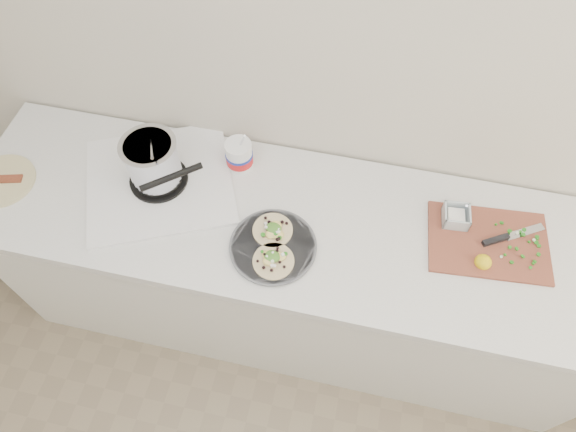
% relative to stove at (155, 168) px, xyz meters
% --- Properties ---
extents(counter, '(2.44, 0.66, 0.90)m').
position_rel_stove_xyz_m(counter, '(0.53, -0.04, -0.53)').
color(counter, silver).
rests_on(counter, ground).
extents(stove, '(0.68, 0.66, 0.25)m').
position_rel_stove_xyz_m(stove, '(0.00, 0.00, 0.00)').
color(stove, silver).
rests_on(stove, counter).
extents(taco_plate, '(0.30, 0.30, 0.04)m').
position_rel_stove_xyz_m(taco_plate, '(0.48, -0.18, -0.07)').
color(taco_plate, '#54555B').
rests_on(taco_plate, counter).
extents(tub, '(0.10, 0.10, 0.23)m').
position_rel_stove_xyz_m(tub, '(0.27, 0.14, -0.02)').
color(tub, white).
rests_on(tub, counter).
extents(cutboard, '(0.43, 0.31, 0.07)m').
position_rel_stove_xyz_m(cutboard, '(1.19, 0.01, -0.07)').
color(cutboard, brown).
rests_on(cutboard, counter).
extents(bacon_plate, '(0.24, 0.24, 0.02)m').
position_rel_stove_xyz_m(bacon_plate, '(-0.57, -0.13, -0.08)').
color(bacon_plate, tan).
rests_on(bacon_plate, counter).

